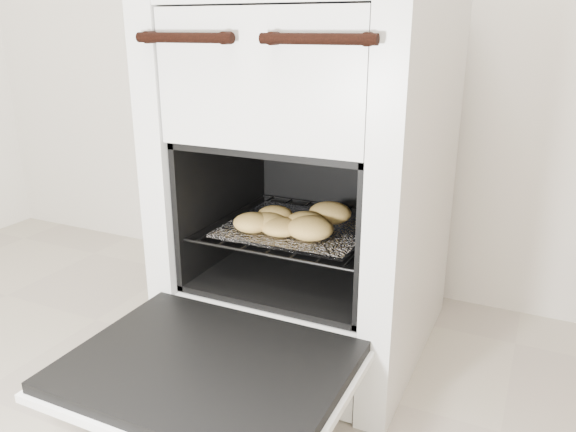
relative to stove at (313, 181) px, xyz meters
The scene contains 5 objects.
stove is the anchor object (origin of this frame).
oven_door 0.50m from the stove, 90.00° to the right, with size 0.48×0.37×0.03m.
oven_rack 0.11m from the stove, 90.00° to the right, with size 0.39×0.37×0.01m.
foil_sheet 0.11m from the stove, 90.00° to the right, with size 0.30×0.27×0.01m, color silver.
baked_rolls 0.12m from the stove, 87.97° to the right, with size 0.24×0.24×0.05m.
Camera 1 is at (0.34, 0.08, 0.73)m, focal length 35.00 mm.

